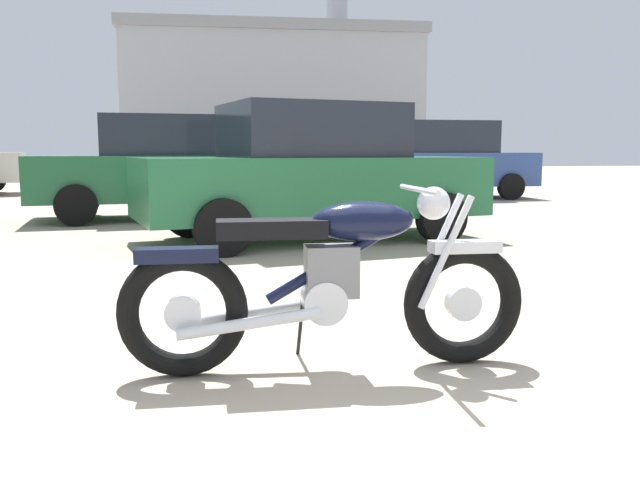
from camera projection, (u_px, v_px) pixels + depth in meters
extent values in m
plane|color=tan|center=(366.00, 364.00, 3.54)|extent=(80.00, 80.00, 0.00)
torus|color=black|center=(463.00, 303.00, 3.52)|extent=(0.65, 0.15, 0.64)
cylinder|color=silver|center=(463.00, 303.00, 3.52)|extent=(0.18, 0.09, 0.18)
torus|color=black|center=(183.00, 313.00, 3.31)|extent=(0.65, 0.15, 0.64)
cylinder|color=silver|center=(183.00, 313.00, 3.31)|extent=(0.18, 0.09, 0.18)
cube|color=silver|center=(465.00, 246.00, 3.48)|extent=(0.37, 0.15, 0.06)
cube|color=black|center=(177.00, 255.00, 3.27)|extent=(0.41, 0.15, 0.07)
cylinder|color=silver|center=(437.00, 248.00, 3.54)|extent=(0.29, 0.05, 0.58)
cylinder|color=silver|center=(446.00, 252.00, 3.39)|extent=(0.29, 0.05, 0.58)
sphere|color=silver|center=(434.00, 203.00, 3.43)|extent=(0.17, 0.17, 0.17)
cylinder|color=silver|center=(419.00, 190.00, 3.41)|extent=(0.06, 0.62, 0.03)
cylinder|color=black|center=(340.00, 257.00, 3.39)|extent=(0.76, 0.10, 0.47)
ellipsoid|color=black|center=(363.00, 221.00, 3.39)|extent=(0.53, 0.25, 0.20)
cube|color=black|center=(271.00, 229.00, 3.32)|extent=(0.55, 0.23, 0.09)
cube|color=slate|center=(331.00, 271.00, 3.39)|extent=(0.27, 0.20, 0.26)
cylinder|color=silver|center=(323.00, 300.00, 3.41)|extent=(0.23, 0.21, 0.22)
cylinder|color=silver|center=(247.00, 314.00, 3.46)|extent=(0.70, 0.10, 0.14)
cylinder|color=silver|center=(249.00, 324.00, 3.26)|extent=(0.70, 0.10, 0.14)
cylinder|color=black|center=(300.00, 331.00, 3.59)|extent=(0.03, 0.24, 0.33)
cylinder|color=black|center=(238.00, 195.00, 12.33)|extent=(0.63, 0.25, 0.62)
cylinder|color=black|center=(256.00, 201.00, 10.70)|extent=(0.63, 0.25, 0.62)
cylinder|color=black|center=(82.00, 197.00, 11.58)|extent=(0.63, 0.25, 0.62)
cylinder|color=black|center=(76.00, 205.00, 9.94)|extent=(0.63, 0.25, 0.62)
cube|color=#23663D|center=(165.00, 177.00, 11.09)|extent=(4.32, 2.04, 0.72)
cube|color=#232833|center=(164.00, 136.00, 11.00)|extent=(2.11, 1.71, 0.64)
cylinder|color=black|center=(223.00, 228.00, 7.07)|extent=(0.65, 0.31, 0.62)
cylinder|color=black|center=(188.00, 213.00, 8.64)|extent=(0.65, 0.31, 0.62)
cylinder|color=black|center=(442.00, 218.00, 8.11)|extent=(0.65, 0.31, 0.62)
cylinder|color=black|center=(375.00, 207.00, 9.68)|extent=(0.65, 0.31, 0.62)
cube|color=#23663D|center=(311.00, 187.00, 8.32)|extent=(4.45, 2.48, 0.72)
cube|color=#232833|center=(311.00, 131.00, 8.23)|extent=(2.26, 1.91, 0.64)
cylinder|color=black|center=(480.00, 183.00, 16.83)|extent=(0.60, 0.20, 0.60)
cylinder|color=black|center=(511.00, 187.00, 15.23)|extent=(0.60, 0.20, 0.60)
cylinder|color=black|center=(388.00, 184.00, 16.36)|extent=(0.60, 0.20, 0.60)
cylinder|color=black|center=(410.00, 188.00, 14.77)|extent=(0.60, 0.20, 0.60)
cube|color=#2D4784|center=(448.00, 169.00, 15.75)|extent=(3.92, 1.68, 0.76)
cube|color=#232833|center=(438.00, 137.00, 15.60)|extent=(2.42, 1.55, 0.72)
cube|color=#9EA0A8|center=(271.00, 109.00, 35.30)|extent=(14.67, 10.14, 6.55)
cube|color=gray|center=(270.00, 40.00, 34.84)|extent=(14.99, 10.46, 0.50)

